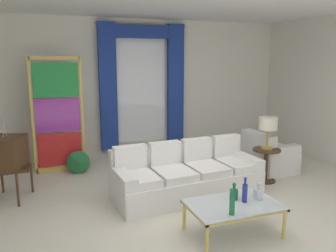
{
  "coord_description": "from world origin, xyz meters",
  "views": [
    {
      "loc": [
        -1.93,
        -4.36,
        2.17
      ],
      "look_at": [
        0.06,
        0.9,
        1.05
      ],
      "focal_mm": 36.69,
      "sensor_mm": 36.0,
      "label": 1
    }
  ],
  "objects_px": {
    "bottle_ruby_flask": "(232,204)",
    "table_lamp_brass": "(268,125)",
    "bottle_amber_squat": "(245,192)",
    "peacock_figurine": "(79,163)",
    "bottle_blue_decanter": "(234,193)",
    "armchair_white": "(268,157)",
    "coffee_table": "(233,206)",
    "stained_glass_divider": "(58,118)",
    "vintage_tv": "(6,154)",
    "couch_white_long": "(185,176)",
    "round_side_table": "(266,162)",
    "bottle_crystal_tall": "(258,193)"
  },
  "relations": [
    {
      "from": "bottle_blue_decanter",
      "to": "bottle_crystal_tall",
      "type": "xyz_separation_m",
      "value": [
        0.3,
        -0.1,
        0.0
      ]
    },
    {
      "from": "stained_glass_divider",
      "to": "bottle_crystal_tall",
      "type": "bearing_deg",
      "value": -56.14
    },
    {
      "from": "vintage_tv",
      "to": "table_lamp_brass",
      "type": "height_order",
      "value": "vintage_tv"
    },
    {
      "from": "bottle_blue_decanter",
      "to": "bottle_amber_squat",
      "type": "height_order",
      "value": "bottle_amber_squat"
    },
    {
      "from": "couch_white_long",
      "to": "vintage_tv",
      "type": "height_order",
      "value": "vintage_tv"
    },
    {
      "from": "bottle_amber_squat",
      "to": "bottle_crystal_tall",
      "type": "bearing_deg",
      "value": 7.11
    },
    {
      "from": "coffee_table",
      "to": "table_lamp_brass",
      "type": "distance_m",
      "value": 2.2
    },
    {
      "from": "bottle_ruby_flask",
      "to": "table_lamp_brass",
      "type": "relative_size",
      "value": 0.55
    },
    {
      "from": "bottle_amber_squat",
      "to": "round_side_table",
      "type": "xyz_separation_m",
      "value": [
        1.39,
        1.44,
        -0.19
      ]
    },
    {
      "from": "coffee_table",
      "to": "stained_glass_divider",
      "type": "bearing_deg",
      "value": 119.02
    },
    {
      "from": "coffee_table",
      "to": "bottle_crystal_tall",
      "type": "distance_m",
      "value": 0.39
    },
    {
      "from": "bottle_crystal_tall",
      "to": "stained_glass_divider",
      "type": "height_order",
      "value": "stained_glass_divider"
    },
    {
      "from": "coffee_table",
      "to": "vintage_tv",
      "type": "distance_m",
      "value": 3.46
    },
    {
      "from": "table_lamp_brass",
      "to": "coffee_table",
      "type": "bearing_deg",
      "value": -136.95
    },
    {
      "from": "coffee_table",
      "to": "bottle_ruby_flask",
      "type": "height_order",
      "value": "bottle_ruby_flask"
    },
    {
      "from": "vintage_tv",
      "to": "stained_glass_divider",
      "type": "relative_size",
      "value": 0.61
    },
    {
      "from": "bottle_amber_squat",
      "to": "bottle_ruby_flask",
      "type": "relative_size",
      "value": 1.02
    },
    {
      "from": "peacock_figurine",
      "to": "bottle_ruby_flask",
      "type": "bearing_deg",
      "value": -67.36
    },
    {
      "from": "bottle_amber_squat",
      "to": "table_lamp_brass",
      "type": "xyz_separation_m",
      "value": [
        1.39,
        1.44,
        0.49
      ]
    },
    {
      "from": "bottle_ruby_flask",
      "to": "armchair_white",
      "type": "height_order",
      "value": "armchair_white"
    },
    {
      "from": "coffee_table",
      "to": "round_side_table",
      "type": "bearing_deg",
      "value": 43.05
    },
    {
      "from": "armchair_white",
      "to": "table_lamp_brass",
      "type": "xyz_separation_m",
      "value": [
        -0.35,
        -0.43,
        0.74
      ]
    },
    {
      "from": "vintage_tv",
      "to": "stained_glass_divider",
      "type": "distance_m",
      "value": 1.46
    },
    {
      "from": "bottle_blue_decanter",
      "to": "bottle_ruby_flask",
      "type": "distance_m",
      "value": 0.45
    },
    {
      "from": "stained_glass_divider",
      "to": "peacock_figurine",
      "type": "relative_size",
      "value": 3.67
    },
    {
      "from": "bottle_ruby_flask",
      "to": "table_lamp_brass",
      "type": "bearing_deg",
      "value": 44.57
    },
    {
      "from": "bottle_amber_squat",
      "to": "peacock_figurine",
      "type": "height_order",
      "value": "bottle_amber_squat"
    },
    {
      "from": "round_side_table",
      "to": "coffee_table",
      "type": "bearing_deg",
      "value": -136.95
    },
    {
      "from": "armchair_white",
      "to": "table_lamp_brass",
      "type": "distance_m",
      "value": 0.93
    },
    {
      "from": "coffee_table",
      "to": "stained_glass_divider",
      "type": "xyz_separation_m",
      "value": [
        -1.84,
        3.32,
        0.68
      ]
    },
    {
      "from": "vintage_tv",
      "to": "stained_glass_divider",
      "type": "height_order",
      "value": "stained_glass_divider"
    },
    {
      "from": "couch_white_long",
      "to": "coffee_table",
      "type": "relative_size",
      "value": 2.13
    },
    {
      "from": "couch_white_long",
      "to": "table_lamp_brass",
      "type": "bearing_deg",
      "value": 1.18
    },
    {
      "from": "stained_glass_divider",
      "to": "peacock_figurine",
      "type": "xyz_separation_m",
      "value": [
        0.31,
        -0.33,
        -0.84
      ]
    },
    {
      "from": "bottle_amber_squat",
      "to": "round_side_table",
      "type": "bearing_deg",
      "value": 46.12
    },
    {
      "from": "vintage_tv",
      "to": "round_side_table",
      "type": "bearing_deg",
      "value": -9.89
    },
    {
      "from": "armchair_white",
      "to": "peacock_figurine",
      "type": "bearing_deg",
      "value": 161.81
    },
    {
      "from": "coffee_table",
      "to": "couch_white_long",
      "type": "bearing_deg",
      "value": 91.4
    },
    {
      "from": "armchair_white",
      "to": "bottle_crystal_tall",
      "type": "bearing_deg",
      "value": -129.57
    },
    {
      "from": "bottle_amber_squat",
      "to": "vintage_tv",
      "type": "relative_size",
      "value": 0.24
    },
    {
      "from": "couch_white_long",
      "to": "bottle_blue_decanter",
      "type": "relative_size",
      "value": 10.84
    },
    {
      "from": "bottle_amber_squat",
      "to": "stained_glass_divider",
      "type": "relative_size",
      "value": 0.15
    },
    {
      "from": "bottle_blue_decanter",
      "to": "armchair_white",
      "type": "bearing_deg",
      "value": 43.81
    },
    {
      "from": "armchair_white",
      "to": "bottle_blue_decanter",
      "type": "bearing_deg",
      "value": -136.19
    },
    {
      "from": "armchair_white",
      "to": "round_side_table",
      "type": "height_order",
      "value": "armchair_white"
    },
    {
      "from": "bottle_amber_squat",
      "to": "peacock_figurine",
      "type": "bearing_deg",
      "value": 119.35
    },
    {
      "from": "couch_white_long",
      "to": "bottle_ruby_flask",
      "type": "bearing_deg",
      "value": -94.98
    },
    {
      "from": "bottle_crystal_tall",
      "to": "table_lamp_brass",
      "type": "bearing_deg",
      "value": 50.47
    },
    {
      "from": "couch_white_long",
      "to": "peacock_figurine",
      "type": "distance_m",
      "value": 2.18
    },
    {
      "from": "bottle_ruby_flask",
      "to": "bottle_blue_decanter",
      "type": "bearing_deg",
      "value": 55.91
    }
  ]
}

